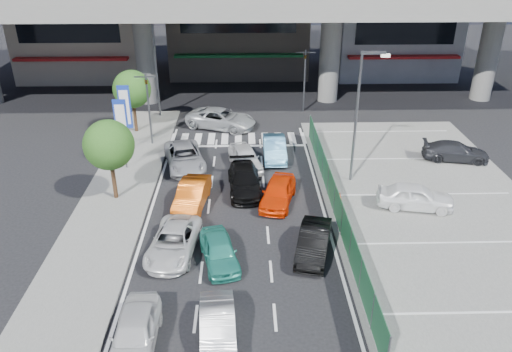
{
  "coord_description": "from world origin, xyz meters",
  "views": [
    {
      "loc": [
        0.44,
        -21.41,
        14.15
      ],
      "look_at": [
        1.07,
        3.25,
        1.76
      ],
      "focal_mm": 35.0,
      "sensor_mm": 36.0,
      "label": 1
    }
  ],
  "objects_px": {
    "taxi_orange_left": "(192,195)",
    "kei_truck_front_right": "(274,148)",
    "tree_far": "(132,89)",
    "sedan_black_mid": "(245,180)",
    "signboard_far": "(125,109)",
    "wagon_silver_front_left": "(185,157)",
    "traffic_light_left": "(147,92)",
    "hatch_black_mid_right": "(314,242)",
    "taxi_orange_right": "(278,192)",
    "parked_sedan_dgrey": "(456,151)",
    "parked_sedan_white": "(415,196)",
    "street_lamp_left": "(158,59)",
    "tree_near": "(109,145)",
    "street_lamp_right": "(360,107)",
    "sedan_white_mid_left": "(174,242)",
    "traffic_cone": "(340,197)",
    "hatch_white_back_mid": "(218,328)",
    "traffic_light_right": "(305,65)",
    "sedan_white_front_mid": "(245,158)",
    "crossing_wagon_silver": "(221,119)",
    "signboard_near": "(122,125)",
    "van_white_back_left": "(135,333)",
    "taxi_teal_mid": "(219,251)"
  },
  "relations": [
    {
      "from": "hatch_black_mid_right",
      "to": "tree_far",
      "type": "bearing_deg",
      "value": 139.21
    },
    {
      "from": "signboard_near",
      "to": "hatch_white_back_mid",
      "type": "distance_m",
      "value": 16.74
    },
    {
      "from": "hatch_white_back_mid",
      "to": "sedan_white_mid_left",
      "type": "distance_m",
      "value": 6.25
    },
    {
      "from": "hatch_white_back_mid",
      "to": "traffic_light_left",
      "type": "bearing_deg",
      "value": 102.08
    },
    {
      "from": "street_lamp_left",
      "to": "parked_sedan_white",
      "type": "distance_m",
      "value": 22.78
    },
    {
      "from": "signboard_far",
      "to": "street_lamp_left",
      "type": "bearing_deg",
      "value": 79.69
    },
    {
      "from": "signboard_far",
      "to": "wagon_silver_front_left",
      "type": "height_order",
      "value": "signboard_far"
    },
    {
      "from": "parked_sedan_dgrey",
      "to": "traffic_light_left",
      "type": "bearing_deg",
      "value": 91.97
    },
    {
      "from": "hatch_black_mid_right",
      "to": "wagon_silver_front_left",
      "type": "bearing_deg",
      "value": 139.59
    },
    {
      "from": "traffic_light_right",
      "to": "kei_truck_front_right",
      "type": "height_order",
      "value": "traffic_light_right"
    },
    {
      "from": "street_lamp_left",
      "to": "taxi_orange_right",
      "type": "bearing_deg",
      "value": -59.48
    },
    {
      "from": "street_lamp_right",
      "to": "kei_truck_front_right",
      "type": "xyz_separation_m",
      "value": [
        -4.69,
        3.53,
        -4.08
      ]
    },
    {
      "from": "crossing_wagon_silver",
      "to": "traffic_cone",
      "type": "distance_m",
      "value": 13.95
    },
    {
      "from": "traffic_light_right",
      "to": "crossing_wagon_silver",
      "type": "distance_m",
      "value": 8.42
    },
    {
      "from": "van_white_back_left",
      "to": "kei_truck_front_right",
      "type": "xyz_separation_m",
      "value": [
        6.17,
        16.95,
        0.0
      ]
    },
    {
      "from": "signboard_far",
      "to": "sedan_white_front_mid",
      "type": "relative_size",
      "value": 1.16
    },
    {
      "from": "hatch_black_mid_right",
      "to": "signboard_near",
      "type": "bearing_deg",
      "value": 152.23
    },
    {
      "from": "tree_near",
      "to": "taxi_orange_right",
      "type": "relative_size",
      "value": 1.19
    },
    {
      "from": "signboard_near",
      "to": "parked_sedan_white",
      "type": "relative_size",
      "value": 1.13
    },
    {
      "from": "street_lamp_left",
      "to": "sedan_white_mid_left",
      "type": "distance_m",
      "value": 20.14
    },
    {
      "from": "taxi_orange_right",
      "to": "wagon_silver_front_left",
      "type": "bearing_deg",
      "value": 154.07
    },
    {
      "from": "sedan_black_mid",
      "to": "sedan_white_front_mid",
      "type": "height_order",
      "value": "sedan_white_front_mid"
    },
    {
      "from": "signboard_far",
      "to": "sedan_white_front_mid",
      "type": "bearing_deg",
      "value": -19.91
    },
    {
      "from": "hatch_black_mid_right",
      "to": "parked_sedan_white",
      "type": "distance_m",
      "value": 7.46
    },
    {
      "from": "traffic_light_left",
      "to": "hatch_black_mid_right",
      "type": "height_order",
      "value": "traffic_light_left"
    },
    {
      "from": "tree_near",
      "to": "sedan_white_mid_left",
      "type": "height_order",
      "value": "tree_near"
    },
    {
      "from": "sedan_black_mid",
      "to": "traffic_light_right",
      "type": "bearing_deg",
      "value": 66.34
    },
    {
      "from": "traffic_light_right",
      "to": "taxi_teal_mid",
      "type": "xyz_separation_m",
      "value": [
        -6.28,
        -21.22,
        -3.3
      ]
    },
    {
      "from": "tree_far",
      "to": "sedan_white_front_mid",
      "type": "height_order",
      "value": "tree_far"
    },
    {
      "from": "street_lamp_left",
      "to": "tree_near",
      "type": "xyz_separation_m",
      "value": [
        -0.67,
        -14.0,
        -1.38
      ]
    },
    {
      "from": "kei_truck_front_right",
      "to": "parked_sedan_white",
      "type": "height_order",
      "value": "parked_sedan_white"
    },
    {
      "from": "traffic_light_left",
      "to": "tree_far",
      "type": "bearing_deg",
      "value": 122.62
    },
    {
      "from": "signboard_far",
      "to": "hatch_white_back_mid",
      "type": "xyz_separation_m",
      "value": [
        6.96,
        -18.21,
        -2.44
      ]
    },
    {
      "from": "tree_far",
      "to": "van_white_back_left",
      "type": "xyz_separation_m",
      "value": [
        4.11,
        -21.92,
        -2.7
      ]
    },
    {
      "from": "hatch_black_mid_right",
      "to": "crossing_wagon_silver",
      "type": "distance_m",
      "value": 17.65
    },
    {
      "from": "sedan_white_front_mid",
      "to": "kei_truck_front_right",
      "type": "xyz_separation_m",
      "value": [
        1.99,
        1.46,
        0.0
      ]
    },
    {
      "from": "taxi_orange_right",
      "to": "kei_truck_front_right",
      "type": "height_order",
      "value": "same"
    },
    {
      "from": "taxi_orange_right",
      "to": "parked_sedan_dgrey",
      "type": "bearing_deg",
      "value": 38.27
    },
    {
      "from": "wagon_silver_front_left",
      "to": "parked_sedan_white",
      "type": "height_order",
      "value": "parked_sedan_white"
    },
    {
      "from": "tree_near",
      "to": "hatch_black_mid_right",
      "type": "bearing_deg",
      "value": -27.9
    },
    {
      "from": "sedan_white_mid_left",
      "to": "traffic_cone",
      "type": "relative_size",
      "value": 7.32
    },
    {
      "from": "hatch_white_back_mid",
      "to": "sedan_white_front_mid",
      "type": "height_order",
      "value": "sedan_white_front_mid"
    },
    {
      "from": "signboard_near",
      "to": "van_white_back_left",
      "type": "height_order",
      "value": "signboard_near"
    },
    {
      "from": "tree_far",
      "to": "sedan_black_mid",
      "type": "distance_m",
      "value": 12.97
    },
    {
      "from": "tree_near",
      "to": "sedan_black_mid",
      "type": "xyz_separation_m",
      "value": [
        7.43,
        0.85,
        -2.72
      ]
    },
    {
      "from": "sedan_white_front_mid",
      "to": "parked_sedan_white",
      "type": "xyz_separation_m",
      "value": [
        9.4,
        -5.57,
        0.08
      ]
    },
    {
      "from": "tree_far",
      "to": "kei_truck_front_right",
      "type": "distance_m",
      "value": 11.73
    },
    {
      "from": "taxi_orange_left",
      "to": "kei_truck_front_right",
      "type": "relative_size",
      "value": 1.0
    },
    {
      "from": "signboard_far",
      "to": "kei_truck_front_right",
      "type": "height_order",
      "value": "signboard_far"
    },
    {
      "from": "sedan_black_mid",
      "to": "parked_sedan_white",
      "type": "relative_size",
      "value": 1.1
    }
  ]
}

